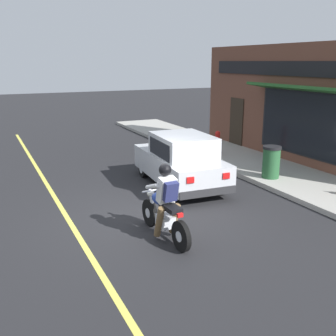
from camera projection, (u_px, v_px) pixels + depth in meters
ground_plane at (149, 216)px, 9.43m from camera, size 80.00×80.00×0.00m
sidewalk_curb at (248, 162)px, 14.17m from camera, size 2.60×22.00×0.14m
lane_stripe at (51, 191)px, 11.28m from camera, size 0.12×19.80×0.01m
storefront_building at (287, 104)px, 14.20m from camera, size 1.25×9.63×4.20m
motorcycle_with_rider at (165, 207)px, 8.11m from camera, size 0.56×2.02×1.62m
car_hatchback at (180, 161)px, 11.54m from camera, size 1.89×3.88×1.57m
trash_bin at (271, 162)px, 11.95m from camera, size 0.56×0.56×0.98m
fire_hydrant at (217, 142)px, 15.14m from camera, size 0.36×0.24×0.88m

